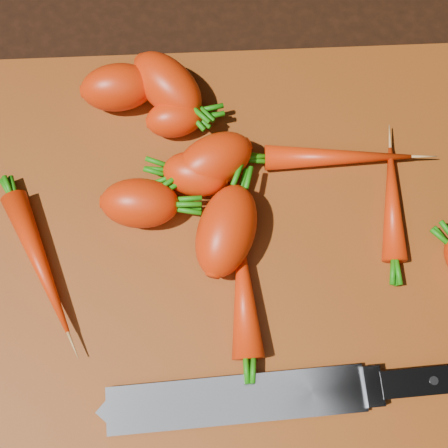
{
  "coord_description": "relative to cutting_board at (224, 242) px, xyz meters",
  "views": [
    {
      "loc": [
        -0.01,
        -0.16,
        0.57
      ],
      "look_at": [
        0.0,
        0.01,
        0.03
      ],
      "focal_mm": 50.0,
      "sensor_mm": 36.0,
      "label": 1
    }
  ],
  "objects": [
    {
      "name": "ground",
      "position": [
        0.0,
        0.0,
        -0.01
      ],
      "size": [
        2.0,
        2.0,
        0.01
      ],
      "primitive_type": "cube",
      "color": "black"
    },
    {
      "name": "cutting_board",
      "position": [
        0.0,
        0.0,
        0.0
      ],
      "size": [
        0.5,
        0.4,
        0.01
      ],
      "primitive_type": "cube",
      "color": "#883D11",
      "rests_on": "ground"
    },
    {
      "name": "carrot_0",
      "position": [
        -0.1,
        0.15,
        0.03
      ],
      "size": [
        0.07,
        0.05,
        0.05
      ],
      "primitive_type": "ellipsoid",
      "rotation": [
        0.0,
        0.0,
        0.09
      ],
      "color": "red",
      "rests_on": "cutting_board"
    },
    {
      "name": "carrot_1",
      "position": [
        -0.02,
        0.06,
        0.03
      ],
      "size": [
        0.07,
        0.05,
        0.04
      ],
      "primitive_type": "ellipsoid",
      "rotation": [
        0.0,
        0.0,
        2.91
      ],
      "color": "red",
      "rests_on": "cutting_board"
    },
    {
      "name": "carrot_2",
      "position": [
        -0.05,
        0.15,
        0.03
      ],
      "size": [
        0.09,
        0.09,
        0.05
      ],
      "primitive_type": "ellipsoid",
      "rotation": [
        0.0,
        0.0,
        -0.85
      ],
      "color": "red",
      "rests_on": "cutting_board"
    },
    {
      "name": "carrot_3",
      "position": [
        0.0,
        0.0,
        0.03
      ],
      "size": [
        0.08,
        0.1,
        0.05
      ],
      "primitive_type": "ellipsoid",
      "rotation": [
        0.0,
        0.0,
        1.24
      ],
      "color": "red",
      "rests_on": "cutting_board"
    },
    {
      "name": "carrot_4",
      "position": [
        -0.01,
        0.07,
        0.03
      ],
      "size": [
        0.09,
        0.08,
        0.05
      ],
      "primitive_type": "ellipsoid",
      "rotation": [
        0.0,
        0.0,
        3.59
      ],
      "color": "red",
      "rests_on": "cutting_board"
    },
    {
      "name": "carrot_5",
      "position": [
        -0.04,
        0.12,
        0.02
      ],
      "size": [
        0.06,
        0.04,
        0.04
      ],
      "primitive_type": "ellipsoid",
      "rotation": [
        0.0,
        0.0,
        0.14
      ],
      "color": "red",
      "rests_on": "cutting_board"
    },
    {
      "name": "carrot_7",
      "position": [
        0.16,
        0.03,
        0.02
      ],
      "size": [
        0.03,
        0.11,
        0.02
      ],
      "primitive_type": "ellipsoid",
      "rotation": [
        0.0,
        0.0,
        1.49
      ],
      "color": "red",
      "rests_on": "cutting_board"
    },
    {
      "name": "carrot_8",
      "position": [
        0.11,
        0.07,
        0.02
      ],
      "size": [
        0.14,
        0.03,
        0.02
      ],
      "primitive_type": "ellipsoid",
      "rotation": [
        0.0,
        0.0,
        -0.03
      ],
      "color": "red",
      "rests_on": "cutting_board"
    },
    {
      "name": "carrot_9",
      "position": [
        0.01,
        -0.05,
        0.02
      ],
      "size": [
        0.03,
        0.11,
        0.03
      ],
      "primitive_type": "ellipsoid",
      "rotation": [
        0.0,
        0.0,
        1.59
      ],
      "color": "red",
      "rests_on": "cutting_board"
    },
    {
      "name": "carrot_10",
      "position": [
        -0.08,
        0.03,
        0.03
      ],
      "size": [
        0.07,
        0.05,
        0.05
      ],
      "primitive_type": "ellipsoid",
      "rotation": [
        0.0,
        0.0,
        6.2
      ],
      "color": "red",
      "rests_on": "cutting_board"
    },
    {
      "name": "carrot_11",
      "position": [
        -0.17,
        -0.02,
        0.02
      ],
      "size": [
        0.08,
        0.14,
        0.02
      ],
      "primitive_type": "ellipsoid",
      "rotation": [
        0.0,
        0.0,
        5.12
      ],
      "color": "red",
      "rests_on": "cutting_board"
    },
    {
      "name": "knife",
      "position": [
        0.03,
        -0.14,
        0.01
      ],
      "size": [
        0.36,
        0.05,
        0.02
      ],
      "rotation": [
        0.0,
        0.0,
        0.05
      ],
      "color": "gray",
      "rests_on": "cutting_board"
    }
  ]
}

